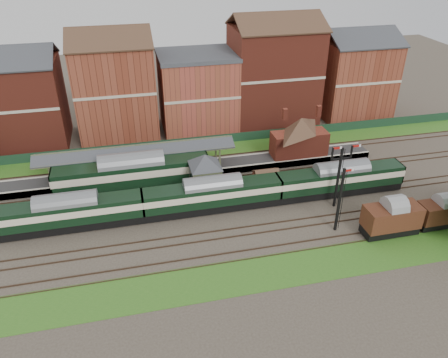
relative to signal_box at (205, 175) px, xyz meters
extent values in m
plane|color=#473D33|center=(3.00, -3.25, -3.19)|extent=(160.00, 160.00, 0.00)
cube|color=#2D6619|center=(3.00, 12.75, -3.16)|extent=(90.00, 4.50, 0.06)
cube|color=#2D6619|center=(3.00, -15.25, -3.16)|extent=(90.00, 5.00, 0.06)
cube|color=#193823|center=(3.00, 14.75, -2.44)|extent=(90.00, 0.12, 1.50)
cube|color=#2D2D2D|center=(-2.00, 6.50, -2.69)|extent=(55.00, 3.40, 1.00)
cube|color=#6A7754|center=(0.00, 0.00, -1.99)|extent=(3.40, 3.20, 2.40)
cube|color=#4E5937|center=(0.00, 0.00, 0.21)|extent=(3.60, 3.40, 2.00)
pyramid|color=#383A3F|center=(0.00, 0.00, 2.01)|extent=(5.40, 5.40, 1.60)
cube|color=brown|center=(8.00, 0.00, -2.09)|extent=(3.00, 2.40, 2.20)
cube|color=#4C3323|center=(8.00, -0.65, -0.64)|extent=(3.20, 1.34, 0.79)
cube|color=#4C3323|center=(8.00, 0.65, -0.64)|extent=(3.20, 1.34, 0.79)
cube|color=maroon|center=(15.00, 6.50, -0.44)|extent=(8.00, 3.00, 3.50)
pyramid|color=#4C3323|center=(15.00, 6.50, 2.41)|extent=(8.10, 8.10, 2.20)
cube|color=maroon|center=(12.50, 6.50, 2.91)|extent=(0.60, 0.60, 1.60)
cube|color=maroon|center=(17.50, 6.50, 2.91)|extent=(0.60, 0.60, 1.60)
cube|color=#4E5937|center=(-19.00, 5.20, -0.49)|extent=(0.22, 0.22, 3.40)
cube|color=#4E5937|center=(3.00, 7.80, -0.49)|extent=(0.22, 0.22, 3.40)
cube|color=#383A3F|center=(-8.00, 5.55, 1.41)|extent=(26.00, 1.99, 0.90)
cube|color=#383A3F|center=(-8.00, 7.45, 1.41)|extent=(26.00, 1.99, 0.90)
cube|color=#4E5937|center=(-8.00, 6.50, 1.79)|extent=(26.00, 0.20, 0.20)
cube|color=black|center=(15.00, -5.75, 0.81)|extent=(0.25, 0.25, 8.00)
cube|color=black|center=(15.00, -5.75, 3.41)|extent=(2.60, 0.18, 0.18)
cube|color=#B2140F|center=(14.35, -5.75, 4.86)|extent=(1.10, 0.08, 0.25)
cube|color=#B2140F|center=(16.75, -5.75, 4.86)|extent=(1.10, 0.08, 0.25)
cube|color=black|center=(13.00, -10.25, 0.81)|extent=(0.25, 0.25, 8.00)
cube|color=#B2140F|center=(13.55, -10.25, 4.51)|extent=(1.10, 0.08, 0.25)
cube|color=maroon|center=(-25.00, 21.75, 3.31)|extent=(14.00, 10.00, 13.00)
cube|color=brown|center=(-10.00, 21.75, 4.31)|extent=(12.00, 10.00, 15.00)
cube|color=#9F4133|center=(3.00, 21.75, 2.81)|extent=(12.00, 10.00, 12.00)
cube|color=maroon|center=(16.00, 21.75, 4.81)|extent=(14.00, 10.00, 16.00)
cube|color=brown|center=(31.00, 21.75, 3.31)|extent=(12.00, 10.00, 13.00)
cube|color=black|center=(-16.29, -3.25, -2.53)|extent=(16.53, 2.31, 1.01)
cube|color=black|center=(-16.29, -3.25, -0.83)|extent=(16.53, 2.57, 2.39)
cube|color=beige|center=(-16.29, -3.25, -0.54)|extent=(16.55, 2.61, 0.83)
cube|color=slate|center=(-16.29, -3.25, 0.50)|extent=(16.53, 2.57, 0.55)
cube|color=black|center=(0.24, -3.25, -2.53)|extent=(16.53, 2.31, 1.01)
cube|color=black|center=(0.24, -3.25, -0.83)|extent=(16.53, 2.57, 2.39)
cube|color=beige|center=(0.24, -3.25, -0.54)|extent=(16.55, 2.61, 0.83)
cube|color=slate|center=(0.24, -3.25, 0.50)|extent=(16.53, 2.57, 0.55)
cube|color=black|center=(16.77, -3.25, -2.53)|extent=(16.53, 2.31, 1.01)
cube|color=black|center=(16.77, -3.25, -0.83)|extent=(16.53, 2.57, 2.39)
cube|color=beige|center=(16.77, -3.25, -0.54)|extent=(16.55, 2.61, 0.83)
cube|color=slate|center=(16.77, -3.25, 0.50)|extent=(16.53, 2.57, 0.55)
cube|color=black|center=(-8.80, 3.25, -2.43)|extent=(19.60, 2.74, 1.20)
cube|color=black|center=(-8.80, 3.25, -0.42)|extent=(19.60, 3.05, 2.83)
cube|color=beige|center=(-8.80, 3.25, -0.08)|extent=(19.62, 3.09, 0.98)
cube|color=slate|center=(-8.80, 3.25, 1.16)|extent=(19.60, 3.05, 0.65)
cube|color=black|center=(18.53, -12.25, -2.57)|extent=(6.20, 2.28, 0.93)
cube|color=#4A2215|center=(18.53, -12.25, -0.86)|extent=(6.20, 2.69, 2.48)
cube|color=gray|center=(18.53, -12.25, 0.50)|extent=(6.20, 2.69, 0.45)
cube|color=black|center=(24.94, -12.25, -2.62)|extent=(5.45, 2.01, 0.82)
cube|color=#4A2215|center=(24.94, -12.25, -1.13)|extent=(5.45, 2.36, 2.18)
cube|color=gray|center=(24.94, -12.25, 0.07)|extent=(5.45, 2.36, 0.40)
camera|label=1|loc=(-8.39, -46.28, 27.06)|focal=35.00mm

